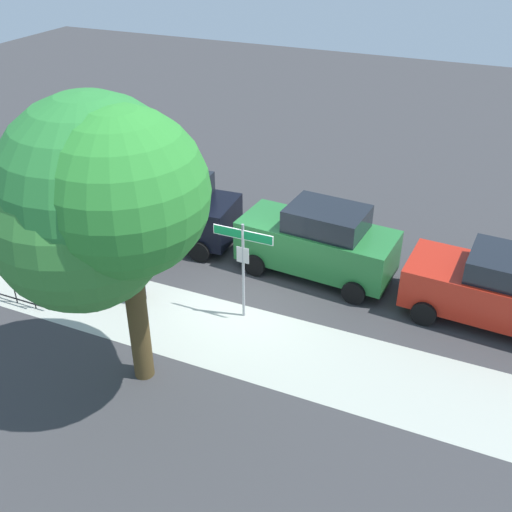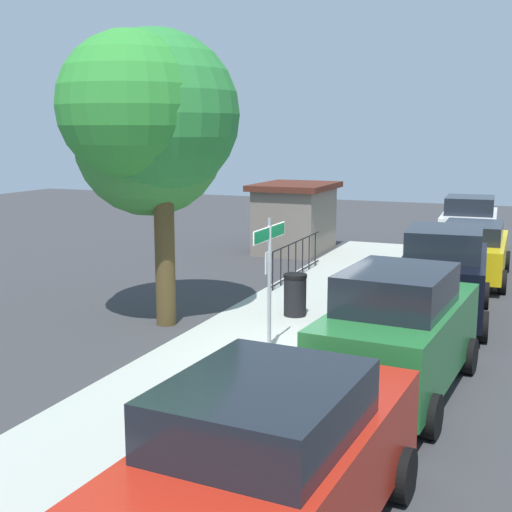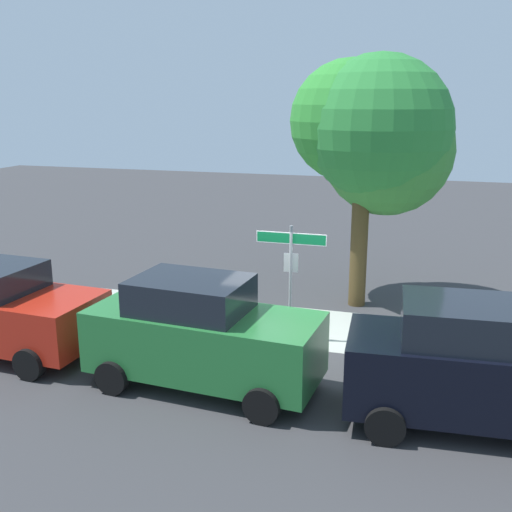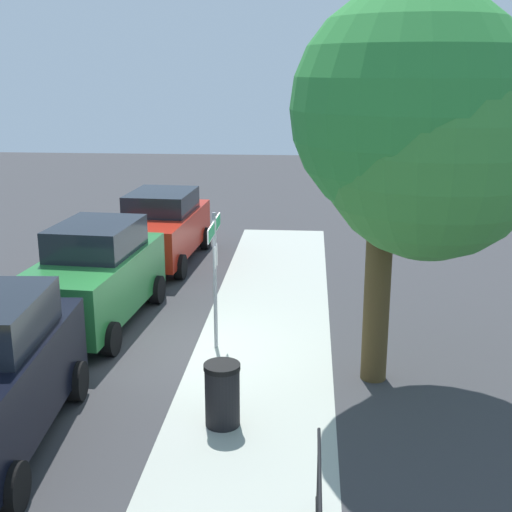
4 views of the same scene
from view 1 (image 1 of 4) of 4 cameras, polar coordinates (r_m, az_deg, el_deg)
The scene contains 9 objects.
ground_plane at distance 15.81m, azimuth -1.20°, elevation -4.68°, with size 60.00×60.00×0.00m, color #38383A.
sidewalk_strip at distance 15.72m, azimuth -9.88°, elevation -5.42°, with size 24.00×2.60×0.00m, color #AAAFA2.
street_sign at distance 14.41m, azimuth -1.24°, elevation 0.38°, with size 1.55×0.07×2.63m.
shade_tree at distance 11.31m, azimuth -14.70°, elevation 4.75°, with size 4.18×3.81×6.40m.
car_red at distance 15.88m, azimuth 22.16°, elevation -2.91°, with size 4.53×2.30×1.91m.
car_green at distance 16.65m, azimuth 5.91°, elevation 1.39°, with size 4.43×2.21×2.10m.
car_black at distance 18.50m, azimuth -8.27°, elevation 4.46°, with size 4.34×2.22×2.14m.
car_yellow at distance 21.45m, azimuth -19.09°, elevation 6.28°, with size 4.65×2.07×1.68m.
trash_bin at distance 16.06m, azimuth -11.41°, elevation -2.60°, with size 0.55×0.55×0.98m.
Camera 1 is at (-5.47, 11.63, 9.20)m, focal length 42.18 mm.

